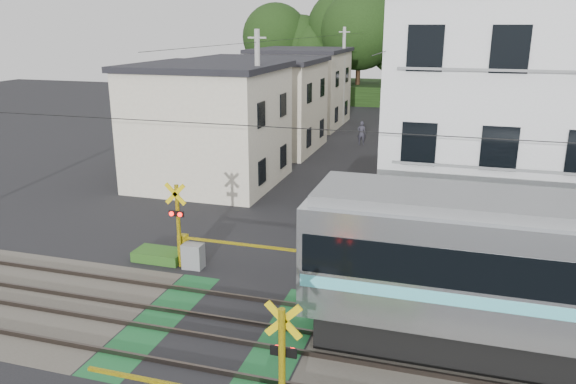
% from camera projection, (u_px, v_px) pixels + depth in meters
% --- Properties ---
extents(ground, '(120.00, 120.00, 0.00)m').
position_uv_depth(ground, '(218.00, 330.00, 15.69)').
color(ground, black).
extents(track_bed, '(120.00, 120.00, 0.14)m').
position_uv_depth(track_bed, '(218.00, 329.00, 15.68)').
color(track_bed, '#47423A').
rests_on(track_bed, ground).
extents(crossing_signal_far, '(4.74, 0.65, 3.09)m').
position_uv_depth(crossing_signal_far, '(191.00, 248.00, 19.55)').
color(crossing_signal_far, yellow).
rests_on(crossing_signal_far, ground).
extents(apartment_block, '(10.20, 8.36, 9.30)m').
position_uv_depth(apartment_block, '(529.00, 124.00, 20.71)').
color(apartment_block, white).
rests_on(apartment_block, ground).
extents(houses_row, '(22.07, 31.35, 6.80)m').
position_uv_depth(houses_row, '(372.00, 100.00, 38.46)').
color(houses_row, beige).
rests_on(houses_row, ground).
extents(tree_hill, '(40.00, 12.63, 11.94)m').
position_uv_depth(tree_hill, '(410.00, 45.00, 58.40)').
color(tree_hill, black).
rests_on(tree_hill, ground).
extents(catenary, '(60.00, 5.04, 7.00)m').
position_uv_depth(catenary, '(452.00, 227.00, 13.00)').
color(catenary, '#2D2D33').
rests_on(catenary, ground).
extents(utility_poles, '(7.90, 42.00, 8.00)m').
position_uv_depth(utility_poles, '(345.00, 91.00, 35.91)').
color(utility_poles, '#A5A5A0').
rests_on(utility_poles, ground).
extents(pedestrian, '(0.63, 0.42, 1.68)m').
position_uv_depth(pedestrian, '(362.00, 133.00, 39.57)').
color(pedestrian, '#31303C').
rests_on(pedestrian, ground).
extents(weed_patches, '(10.25, 8.80, 0.40)m').
position_uv_depth(weed_patches, '(277.00, 335.00, 15.07)').
color(weed_patches, '#2D5E1E').
rests_on(weed_patches, ground).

